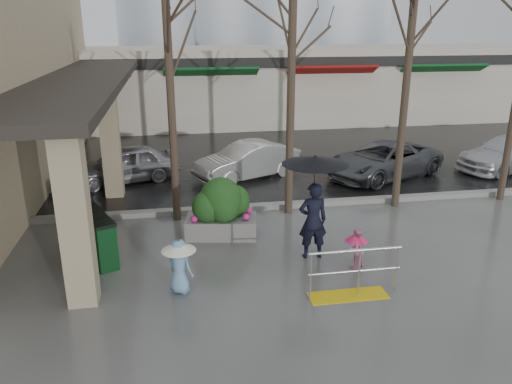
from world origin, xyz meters
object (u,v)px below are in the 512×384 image
object	(u,v)px
car_a	(124,164)
car_c	(383,160)
woman	(314,195)
car_d	(510,153)
child_pink	(356,246)
planter	(221,208)
tree_mideast	(411,37)
news_boxes	(95,234)
handrail	(352,279)
car_b	(247,161)
tree_midwest	(292,23)
tree_west	(167,29)
child_blue	(179,261)

from	to	relation	value
car_a	car_c	distance (m)	9.07
woman	car_d	size ratio (longest dim) A/B	0.57
child_pink	planter	bearing A→B (deg)	-59.85
car_a	child_pink	bearing A→B (deg)	18.19
tree_mideast	car_a	size ratio (longest dim) A/B	1.76
woman	news_boxes	distance (m)	5.15
handrail	car_b	size ratio (longest dim) A/B	0.50
handrail	tree_midwest	distance (m)	6.83
handrail	planter	distance (m)	4.14
car_c	woman	bearing A→B (deg)	-60.70
tree_midwest	car_b	distance (m)	5.87
tree_midwest	planter	xyz separation A→B (m)	(-2.08, -1.34, -4.49)
child_pink	car_c	distance (m)	7.37
tree_west	car_c	size ratio (longest dim) A/B	1.50
tree_midwest	car_c	distance (m)	6.82
handrail	child_pink	xyz separation A→B (m)	(0.51, 1.17, 0.15)
handrail	woman	bearing A→B (deg)	99.08
woman	car_d	bearing A→B (deg)	-146.53
car_c	car_b	bearing A→B (deg)	-122.90
tree_west	news_boxes	xyz separation A→B (m)	(-1.91, -2.05, -4.52)
planter	tree_west	bearing A→B (deg)	129.83
tree_midwest	car_d	bearing A→B (deg)	18.23
child_pink	child_blue	bearing A→B (deg)	-13.99
tree_west	tree_midwest	xyz separation A→B (m)	(3.20, 0.00, 0.15)
planter	news_boxes	xyz separation A→B (m)	(-3.03, -0.71, -0.19)
tree_west	child_pink	size ratio (longest dim) A/B	7.37
news_boxes	tree_midwest	bearing A→B (deg)	-1.71
planter	car_a	distance (m)	5.88
tree_midwest	woman	distance (m)	4.73
car_a	car_d	distance (m)	14.12
child_pink	child_blue	xyz separation A→B (m)	(-3.89, -0.42, 0.17)
tree_west	woman	bearing A→B (deg)	-43.87
child_pink	car_d	distance (m)	10.82
car_a	car_b	distance (m)	4.26
planter	car_a	bearing A→B (deg)	118.63
woman	child_blue	xyz separation A→B (m)	(-3.08, -1.10, -0.84)
woman	child_blue	size ratio (longest dim) A/B	2.16
child_blue	car_a	size ratio (longest dim) A/B	0.31
car_c	tree_midwest	bearing A→B (deg)	-79.56
handrail	news_boxes	world-z (taller)	news_boxes
car_a	car_d	world-z (taller)	same
car_d	tree_mideast	bearing A→B (deg)	-79.42
planter	handrail	bearing A→B (deg)	-57.04
planter	car_c	xyz separation A→B (m)	(6.20, 4.22, -0.12)
child_blue	car_b	xyz separation A→B (m)	(2.57, 7.63, -0.06)
handrail	tree_mideast	size ratio (longest dim) A/B	0.29
tree_west	car_d	bearing A→B (deg)	13.73
tree_west	car_b	xyz separation A→B (m)	(2.55, 3.58, -4.45)
tree_midwest	news_boxes	xyz separation A→B (m)	(-5.11, -2.05, -4.67)
child_pink	car_b	size ratio (longest dim) A/B	0.24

